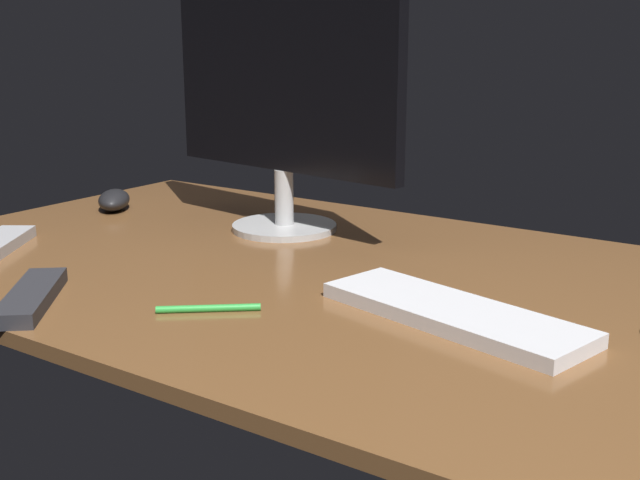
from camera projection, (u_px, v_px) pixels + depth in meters
The scene contains 6 objects.
desk at pixel (309, 274), 121.56cm from camera, with size 140.00×84.00×2.00cm, color brown.
monitor at pixel (283, 87), 138.22cm from camera, with size 50.73×18.74×45.49cm.
keyboard at pixel (453, 313), 99.20cm from camera, with size 35.19×11.21×1.86cm, color white.
computer_mouse at pixel (114, 200), 160.67cm from camera, with size 11.82×6.00×3.93cm, color black.
tv_remote at pixel (31, 297), 105.16cm from camera, with size 19.91×5.19×1.99cm, color #2D2D33.
pen at pixel (208, 308), 102.32cm from camera, with size 0.93×0.93×13.26cm, color green.
Camera 1 is at (66.91, -95.17, 36.68)cm, focal length 45.14 mm.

